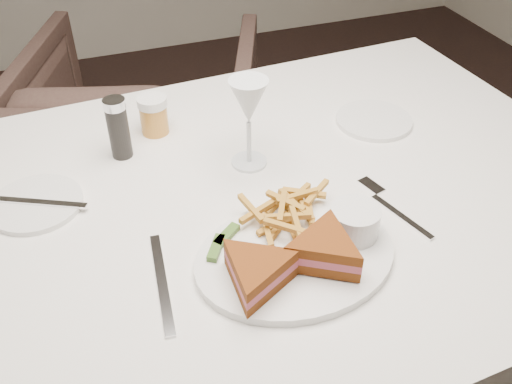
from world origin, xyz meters
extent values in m
cube|color=white|center=(0.32, 0.18, 0.38)|extent=(1.42, 0.99, 0.75)
imported|color=#412E28|center=(0.26, 1.06, 0.37)|extent=(0.91, 0.88, 0.73)
ellipsoid|color=white|center=(0.34, 0.00, 0.76)|extent=(0.33, 0.27, 0.01)
cube|color=silver|center=(0.13, 0.03, 0.75)|extent=(0.04, 0.21, 0.00)
cylinder|color=white|center=(-0.04, 0.28, 0.76)|extent=(0.16, 0.16, 0.01)
cylinder|color=white|center=(0.65, 0.32, 0.76)|extent=(0.16, 0.16, 0.01)
cylinder|color=black|center=(0.13, 0.38, 0.81)|extent=(0.04, 0.04, 0.12)
cylinder|color=#C5812F|center=(0.21, 0.44, 0.79)|extent=(0.06, 0.06, 0.08)
cube|color=#3D6322|center=(0.25, 0.07, 0.77)|extent=(0.05, 0.05, 0.01)
cube|color=#3D6322|center=(0.22, 0.05, 0.77)|extent=(0.04, 0.06, 0.01)
cylinder|color=white|center=(0.44, 0.02, 0.79)|extent=(0.08, 0.08, 0.05)
camera|label=1|loc=(0.06, -0.57, 1.39)|focal=40.00mm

